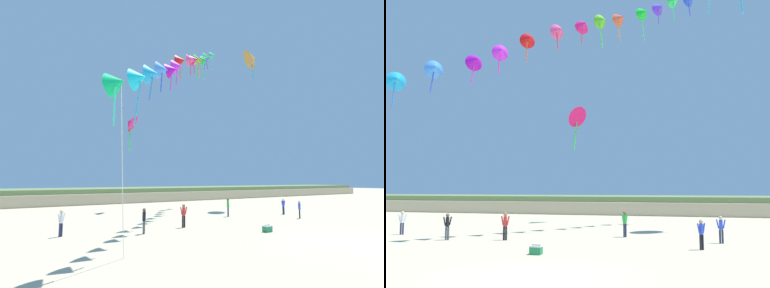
# 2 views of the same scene
# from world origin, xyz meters

# --- Properties ---
(ground_plane) EXTENTS (240.00, 240.00, 0.00)m
(ground_plane) POSITION_xyz_m (0.00, 0.00, 0.00)
(ground_plane) COLOR beige
(dune_ridge) EXTENTS (120.00, 12.83, 2.14)m
(dune_ridge) POSITION_xyz_m (0.00, 39.47, 1.06)
(dune_ridge) COLOR #BFAE8B
(dune_ridge) RESTS_ON ground
(person_near_left) EXTENTS (0.40, 0.50, 1.62)m
(person_near_left) POSITION_xyz_m (-8.85, 8.65, 0.94)
(person_near_left) COLOR #474C56
(person_near_left) RESTS_ON ground
(person_near_right) EXTENTS (0.52, 0.36, 1.60)m
(person_near_right) POSITION_xyz_m (-13.49, 10.50, 0.92)
(person_near_right) COLOR #282D4C
(person_near_right) RESTS_ON ground
(person_mid_center) EXTENTS (0.39, 0.54, 1.69)m
(person_mid_center) POSITION_xyz_m (1.57, 12.80, 0.97)
(person_mid_center) COLOR #282D4C
(person_mid_center) RESTS_ON ground
(person_far_left) EXTENTS (0.47, 0.41, 1.56)m
(person_far_left) POSITION_xyz_m (6.14, 8.29, 0.90)
(person_far_left) COLOR black
(person_far_left) RESTS_ON ground
(person_far_right) EXTENTS (0.55, 0.21, 1.56)m
(person_far_right) POSITION_xyz_m (7.37, 11.15, 0.90)
(person_far_right) COLOR #282D4C
(person_far_right) RESTS_ON ground
(person_far_center) EXTENTS (0.59, 0.23, 1.68)m
(person_far_center) POSITION_xyz_m (-5.37, 9.47, 0.97)
(person_far_center) COLOR black
(person_far_center) RESTS_ON ground
(kite_banner_string) EXTENTS (22.59, 22.73, 22.04)m
(kite_banner_string) POSITION_xyz_m (-2.40, 13.17, 14.39)
(kite_banner_string) COLOR #0BC66B
(large_kite_low_lead) EXTENTS (3.06, 3.34, 4.21)m
(large_kite_low_lead) POSITION_xyz_m (9.97, 17.67, 19.15)
(large_kite_low_lead) COLOR #C7842F
(large_kite_mid_trail) EXTENTS (2.46, 2.58, 4.38)m
(large_kite_mid_trail) POSITION_xyz_m (-4.40, 22.99, 10.02)
(large_kite_mid_trail) COLOR #F01566
(beach_cooler) EXTENTS (0.58, 0.41, 0.46)m
(beach_cooler) POSITION_xyz_m (-1.68, 4.87, 0.21)
(beach_cooler) COLOR #23844C
(beach_cooler) RESTS_ON ground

